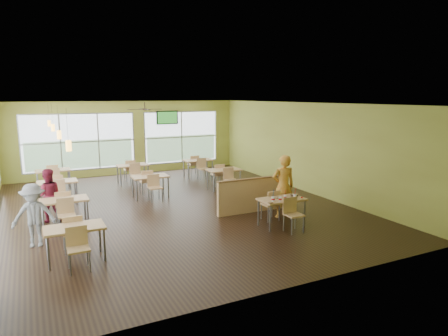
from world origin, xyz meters
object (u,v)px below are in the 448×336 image
at_px(half_wall_divider, 254,195).
at_px(main_table, 282,203).
at_px(food_basket, 294,195).
at_px(man_plaid, 283,186).

bearing_deg(half_wall_divider, main_table, -90.00).
bearing_deg(food_basket, main_table, -171.26).
distance_m(half_wall_divider, man_plaid, 1.03).
xyz_separation_m(half_wall_divider, food_basket, (0.46, -1.38, 0.26)).
bearing_deg(main_table, man_plaid, 52.97).
relative_size(main_table, man_plaid, 0.84).
bearing_deg(main_table, food_basket, 8.74).
bearing_deg(main_table, half_wall_divider, 90.00).
relative_size(half_wall_divider, food_basket, 11.01).
relative_size(half_wall_divider, man_plaid, 1.33).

